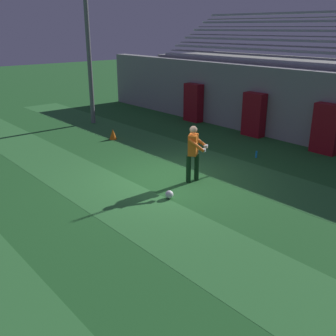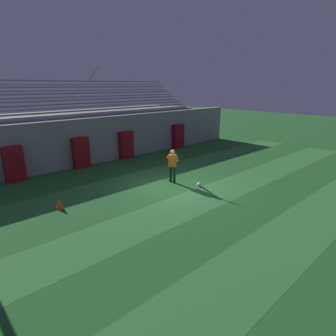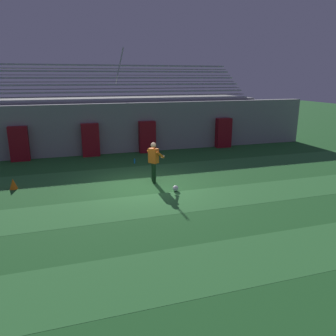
{
  "view_description": "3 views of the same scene",
  "coord_description": "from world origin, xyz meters",
  "views": [
    {
      "loc": [
        8.22,
        -7.18,
        4.29
      ],
      "look_at": [
        1.05,
        -1.01,
        0.9
      ],
      "focal_mm": 42.0,
      "sensor_mm": 36.0,
      "label": 1
    },
    {
      "loc": [
        -8.73,
        -9.13,
        4.67
      ],
      "look_at": [
        0.08,
        0.31,
        0.86
      ],
      "focal_mm": 30.0,
      "sensor_mm": 36.0,
      "label": 2
    },
    {
      "loc": [
        -2.8,
        -12.06,
        4.18
      ],
      "look_at": [
        0.77,
        -0.67,
        0.87
      ],
      "focal_mm": 35.0,
      "sensor_mm": 36.0,
      "label": 3
    }
  ],
  "objects": [
    {
      "name": "turf_stripe_mid",
      "position": [
        0.0,
        -1.97,
        0.0
      ],
      "size": [
        28.0,
        2.01,
        0.01
      ],
      "primitive_type": "cube",
      "color": "#337A38",
      "rests_on": "ground"
    },
    {
      "name": "turf_stripe_far",
      "position": [
        0.0,
        2.05,
        0.0
      ],
      "size": [
        28.0,
        2.01,
        0.01
      ],
      "primitive_type": "cube",
      "color": "#337A38",
      "rests_on": "ground"
    },
    {
      "name": "padding_pillar_gate_left",
      "position": [
        -1.59,
        5.95,
        0.89
      ],
      "size": [
        0.93,
        0.44,
        1.79
      ],
      "primitive_type": "cube",
      "color": "maroon",
      "rests_on": "ground"
    },
    {
      "name": "ground_plane",
      "position": [
        0.0,
        0.0,
        0.0
      ],
      "size": [
        80.0,
        80.0,
        0.0
      ],
      "primitive_type": "plane",
      "color": "#236028"
    },
    {
      "name": "padding_pillar_gate_right",
      "position": [
        1.59,
        5.95,
        0.89
      ],
      "size": [
        0.93,
        0.44,
        1.79
      ],
      "primitive_type": "cube",
      "color": "maroon",
      "rests_on": "ground"
    },
    {
      "name": "back_wall",
      "position": [
        0.0,
        6.5,
        1.4
      ],
      "size": [
        24.0,
        0.6,
        2.8
      ],
      "primitive_type": "cube",
      "color": "gray",
      "rests_on": "ground"
    },
    {
      "name": "bleacher_stand",
      "position": [
        0.0,
        9.19,
        1.51
      ],
      "size": [
        18.0,
        4.75,
        5.83
      ],
      "color": "gray",
      "rests_on": "ground"
    },
    {
      "name": "turf_stripe_near",
      "position": [
        0.0,
        -6.0,
        0.0
      ],
      "size": [
        28.0,
        2.01,
        0.01
      ],
      "primitive_type": "cube",
      "color": "#337A38",
      "rests_on": "ground"
    },
    {
      "name": "padding_pillar_far_right",
      "position": [
        6.41,
        5.95,
        0.89
      ],
      "size": [
        0.93,
        0.44,
        1.79
      ],
      "primitive_type": "cube",
      "color": "maroon",
      "rests_on": "ground"
    },
    {
      "name": "traffic_cone",
      "position": [
        -4.93,
        1.19,
        0.21
      ],
      "size": [
        0.3,
        0.3,
        0.42
      ],
      "primitive_type": "cone",
      "color": "orange",
      "rests_on": "ground"
    },
    {
      "name": "water_bottle",
      "position": [
        0.35,
        3.66,
        0.12
      ],
      "size": [
        0.07,
        0.07,
        0.24
      ],
      "primitive_type": "cylinder",
      "color": "#1E8CD8",
      "rests_on": "ground"
    },
    {
      "name": "padding_pillar_far_left",
      "position": [
        -5.17,
        5.95,
        0.89
      ],
      "size": [
        0.93,
        0.44,
        1.79
      ],
      "primitive_type": "cube",
      "color": "maroon",
      "rests_on": "ground"
    },
    {
      "name": "goalkeeper",
      "position": [
        0.5,
        0.44,
        0.95
      ],
      "size": [
        0.72,
        0.74,
        1.67
      ],
      "color": "#143319",
      "rests_on": "ground"
    },
    {
      "name": "soccer_ball",
      "position": [
        0.99,
        -0.91,
        0.11
      ],
      "size": [
        0.22,
        0.22,
        0.22
      ],
      "primitive_type": "sphere",
      "color": "white",
      "rests_on": "ground"
    }
  ]
}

